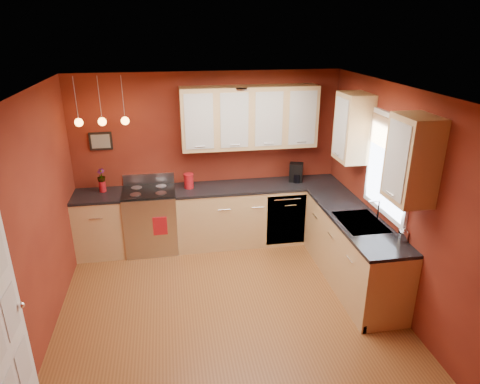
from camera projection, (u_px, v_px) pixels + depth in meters
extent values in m
plane|color=brown|center=(229.00, 314.00, 5.10)|extent=(4.20, 4.20, 0.00)
cube|color=beige|center=(227.00, 93.00, 4.14)|extent=(4.00, 4.20, 0.02)
cube|color=maroon|center=(209.00, 159.00, 6.54)|extent=(4.00, 0.02, 2.60)
cube|color=maroon|center=(276.00, 352.00, 2.69)|extent=(4.00, 0.02, 2.60)
cube|color=maroon|center=(32.00, 229.00, 4.30)|extent=(0.02, 4.20, 2.60)
cube|color=maroon|center=(399.00, 203.00, 4.93)|extent=(0.02, 4.20, 2.60)
cube|color=tan|center=(101.00, 225.00, 6.32)|extent=(0.70, 0.60, 0.90)
cube|color=tan|center=(258.00, 214.00, 6.70)|extent=(2.54, 0.60, 0.90)
cube|color=tan|center=(352.00, 251.00, 5.61)|extent=(0.60, 2.10, 0.90)
cube|color=black|center=(97.00, 196.00, 6.15)|extent=(0.70, 0.62, 0.04)
cube|color=black|center=(259.00, 186.00, 6.52)|extent=(2.54, 0.62, 0.04)
cube|color=black|center=(355.00, 218.00, 5.44)|extent=(0.62, 2.10, 0.04)
cube|color=#B1B1B6|center=(151.00, 221.00, 6.43)|extent=(0.76, 0.64, 0.92)
cube|color=black|center=(151.00, 228.00, 6.15)|extent=(0.55, 0.02, 0.32)
cylinder|color=#B1B1B6|center=(149.00, 214.00, 6.05)|extent=(0.60, 0.02, 0.02)
cube|color=black|center=(149.00, 192.00, 6.26)|extent=(0.76, 0.60, 0.03)
cylinder|color=#929398|center=(135.00, 195.00, 6.09)|extent=(0.16, 0.16, 0.01)
cylinder|color=#929398|center=(161.00, 193.00, 6.15)|extent=(0.16, 0.16, 0.01)
cylinder|color=#929398|center=(137.00, 188.00, 6.35)|extent=(0.16, 0.16, 0.01)
cylinder|color=#929398|center=(161.00, 186.00, 6.41)|extent=(0.16, 0.16, 0.01)
cube|color=#B1B1B6|center=(149.00, 179.00, 6.50)|extent=(0.76, 0.04, 0.16)
cube|color=#B1B1B6|center=(286.00, 220.00, 6.49)|extent=(0.60, 0.02, 0.80)
cube|color=#929398|center=(360.00, 224.00, 5.30)|extent=(0.50, 0.70, 0.05)
cube|color=black|center=(355.00, 219.00, 5.46)|extent=(0.42, 0.30, 0.02)
cube|color=black|center=(366.00, 230.00, 5.15)|extent=(0.42, 0.30, 0.02)
cylinder|color=white|center=(379.00, 210.00, 5.28)|extent=(0.02, 0.02, 0.28)
cylinder|color=white|center=(375.00, 201.00, 5.22)|extent=(0.16, 0.02, 0.02)
cube|color=white|center=(389.00, 166.00, 5.08)|extent=(0.04, 1.02, 1.22)
cube|color=white|center=(388.00, 166.00, 5.07)|extent=(0.01, 0.90, 1.10)
cube|color=#A78453|center=(391.00, 136.00, 4.94)|extent=(0.02, 0.96, 0.36)
cube|color=silver|center=(11.00, 311.00, 3.47)|extent=(0.00, 0.28, 0.40)
cube|color=silver|center=(24.00, 364.00, 3.67)|extent=(0.00, 0.28, 0.40)
sphere|color=white|center=(21.00, 305.00, 3.63)|extent=(0.06, 0.06, 0.06)
cube|color=tan|center=(249.00, 117.00, 6.24)|extent=(2.00, 0.35, 0.90)
cube|color=tan|center=(379.00, 142.00, 4.96)|extent=(0.35, 1.95, 0.90)
cube|color=black|center=(101.00, 141.00, 6.15)|extent=(0.32, 0.03, 0.26)
cylinder|color=#929398|center=(76.00, 100.00, 5.58)|extent=(0.01, 0.01, 0.60)
sphere|color=#FFA53F|center=(79.00, 122.00, 5.69)|extent=(0.11, 0.11, 0.11)
cylinder|color=#929398|center=(99.00, 99.00, 5.63)|extent=(0.01, 0.01, 0.60)
sphere|color=#FFA53F|center=(102.00, 122.00, 5.74)|extent=(0.11, 0.11, 0.11)
cylinder|color=#929398|center=(123.00, 98.00, 5.67)|extent=(0.01, 0.01, 0.60)
sphere|color=#FFA53F|center=(125.00, 121.00, 5.78)|extent=(0.11, 0.11, 0.11)
cylinder|color=#A31118|center=(189.00, 181.00, 6.35)|extent=(0.14, 0.14, 0.21)
cylinder|color=#A31118|center=(188.00, 174.00, 6.30)|extent=(0.15, 0.15, 0.02)
cylinder|color=#A31118|center=(102.00, 186.00, 6.22)|extent=(0.10, 0.10, 0.16)
imported|color=#A31118|center=(101.00, 176.00, 6.16)|extent=(0.14, 0.14, 0.21)
cube|color=black|center=(296.00, 172.00, 6.61)|extent=(0.25, 0.23, 0.29)
cylinder|color=black|center=(297.00, 178.00, 6.58)|extent=(0.14, 0.14, 0.13)
imported|color=white|center=(403.00, 234.00, 4.79)|extent=(0.09, 0.10, 0.18)
cube|color=#A31118|center=(160.00, 226.00, 6.13)|extent=(0.20, 0.01, 0.28)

